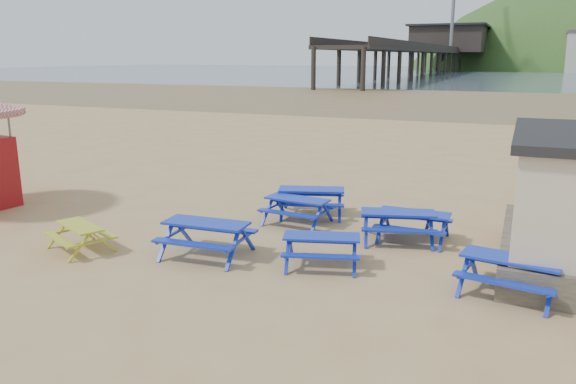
% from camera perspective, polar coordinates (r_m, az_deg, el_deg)
% --- Properties ---
extents(ground, '(400.00, 400.00, 0.00)m').
position_cam_1_polar(ground, '(15.37, -5.67, -4.50)').
color(ground, tan).
rests_on(ground, ground).
extents(wet_sand, '(400.00, 400.00, 0.00)m').
position_cam_1_polar(wet_sand, '(68.34, 17.06, 9.05)').
color(wet_sand, olive).
rests_on(wet_sand, ground).
extents(sea, '(400.00, 400.00, 0.00)m').
position_cam_1_polar(sea, '(183.01, 21.02, 11.26)').
color(sea, '#475966').
rests_on(sea, ground).
extents(picnic_table_blue_a, '(2.39, 2.14, 0.84)m').
position_cam_1_polar(picnic_table_blue_a, '(17.22, 2.39, -1.00)').
color(picnic_table_blue_a, '#1633AF').
rests_on(picnic_table_blue_a, ground).
extents(picnic_table_blue_b, '(2.27, 2.01, 0.80)m').
position_cam_1_polar(picnic_table_blue_b, '(15.10, 11.08, -3.42)').
color(picnic_table_blue_b, '#1633AF').
rests_on(picnic_table_blue_b, ground).
extents(picnic_table_blue_c, '(1.86, 1.51, 0.77)m').
position_cam_1_polar(picnic_table_blue_c, '(15.24, 12.62, -3.40)').
color(picnic_table_blue_c, '#1633AF').
rests_on(picnic_table_blue_c, ground).
extents(picnic_table_blue_d, '(2.16, 1.78, 0.86)m').
position_cam_1_polar(picnic_table_blue_d, '(13.86, -8.27, -4.73)').
color(picnic_table_blue_d, '#1633AF').
rests_on(picnic_table_blue_d, ground).
extents(picnic_table_blue_e, '(2.09, 1.86, 0.74)m').
position_cam_1_polar(picnic_table_blue_e, '(13.13, 3.43, -5.95)').
color(picnic_table_blue_e, '#1633AF').
rests_on(picnic_table_blue_e, ground).
extents(picnic_table_blue_f, '(2.14, 1.83, 0.80)m').
position_cam_1_polar(picnic_table_blue_f, '(12.42, 21.56, -7.94)').
color(picnic_table_blue_f, '#1633AF').
rests_on(picnic_table_blue_f, ground).
extents(picnic_table_yellow, '(1.97, 1.82, 0.66)m').
position_cam_1_polar(picnic_table_yellow, '(15.07, -20.31, -4.36)').
color(picnic_table_yellow, gold).
rests_on(picnic_table_yellow, ground).
extents(pier, '(24.00, 220.00, 39.29)m').
position_cam_1_polar(pier, '(192.67, 15.78, 13.34)').
color(pier, black).
rests_on(pier, ground).
extents(picnic_table_blue_g, '(1.98, 1.66, 0.77)m').
position_cam_1_polar(picnic_table_blue_g, '(16.31, 0.95, -1.94)').
color(picnic_table_blue_g, '#1633AF').
rests_on(picnic_table_blue_g, ground).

